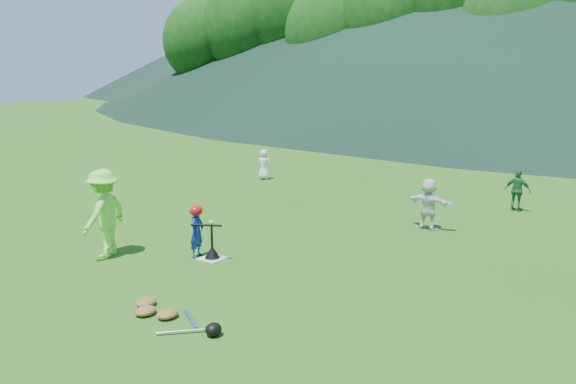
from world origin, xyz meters
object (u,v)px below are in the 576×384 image
object	(u,v)px
adult_coach	(104,213)
equipment_pile	(167,314)
home_plate	(212,258)
fielder_a	(264,164)
batting_tee	(212,252)
fielder_c	(517,190)
fielder_d	(429,204)
batter_child	(197,232)

from	to	relation	value
adult_coach	equipment_pile	distance (m)	3.52
home_plate	fielder_a	distance (m)	8.37
home_plate	batting_tee	size ratio (longest dim) A/B	0.66
fielder_c	equipment_pile	bearing A→B (deg)	77.06
fielder_a	equipment_pile	bearing A→B (deg)	102.42
batting_tee	adult_coach	bearing A→B (deg)	-149.35
home_plate	adult_coach	xyz separation A→B (m)	(-1.83, -1.09, 0.86)
adult_coach	fielder_d	distance (m)	7.09
home_plate	batting_tee	bearing A→B (deg)	0.00
fielder_d	batting_tee	distance (m)	5.18
batter_child	fielder_d	world-z (taller)	fielder_d
fielder_a	fielder_c	distance (m)	8.14
batter_child	equipment_pile	world-z (taller)	batter_child
fielder_d	batting_tee	xyz separation A→B (m)	(-2.56, -4.47, -0.47)
adult_coach	fielder_d	size ratio (longest dim) A/B	1.44
batter_child	adult_coach	world-z (taller)	adult_coach
batter_child	fielder_c	size ratio (longest dim) A/B	0.92
fielder_a	batter_child	bearing A→B (deg)	100.75
fielder_a	fielder_c	xyz separation A→B (m)	(8.13, 0.38, 0.04)
home_plate	adult_coach	world-z (taller)	adult_coach
home_plate	equipment_pile	world-z (taller)	equipment_pile
home_plate	adult_coach	size ratio (longest dim) A/B	0.26
fielder_c	batting_tee	distance (m)	8.39
batter_child	batting_tee	size ratio (longest dim) A/B	1.49
fielder_a	batting_tee	xyz separation A→B (m)	(4.38, -7.11, -0.38)
adult_coach	fielder_c	world-z (taller)	adult_coach
home_plate	batter_child	bearing A→B (deg)	-165.16
adult_coach	equipment_pile	bearing A→B (deg)	52.32
batter_child	fielder_d	size ratio (longest dim) A/B	0.84
home_plate	batting_tee	xyz separation A→B (m)	(0.00, 0.00, 0.12)
adult_coach	fielder_c	xyz separation A→B (m)	(5.58, 8.58, -0.31)
batter_child	fielder_a	xyz separation A→B (m)	(-4.06, 7.20, 0.00)
home_plate	equipment_pile	xyz separation A→B (m)	(1.34, -2.37, 0.06)
fielder_a	fielder_d	xyz separation A→B (m)	(6.94, -2.64, 0.09)
fielder_c	fielder_d	bearing A→B (deg)	69.30
fielder_d	batter_child	bearing A→B (deg)	62.47
adult_coach	fielder_a	distance (m)	8.59
adult_coach	batter_child	bearing A→B (deg)	107.91
batting_tee	batter_child	bearing A→B (deg)	-165.16
fielder_a	equipment_pile	size ratio (longest dim) A/B	0.57
fielder_a	fielder_d	world-z (taller)	fielder_d
fielder_d	fielder_a	bearing A→B (deg)	-16.06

